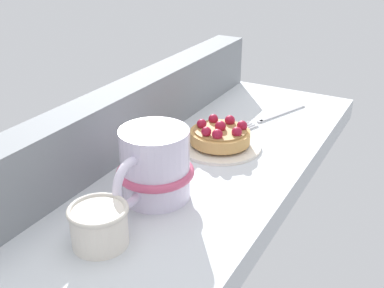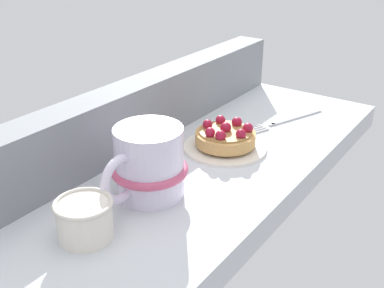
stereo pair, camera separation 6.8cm
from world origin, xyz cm
name	(u,v)px [view 2 (the right image)]	position (x,y,z in cm)	size (l,w,h in cm)	color
ground_plane	(198,174)	(0.00, 0.00, -2.01)	(78.72, 30.40, 4.02)	silver
window_rail_back	(135,114)	(0.00, 12.35, 5.04)	(77.14, 5.71, 10.08)	gray
dessert_plate	(225,146)	(6.34, -0.93, 0.45)	(13.32, 13.32, 0.97)	silver
raspberry_tart	(226,136)	(6.35, -0.94, 2.28)	(9.60, 9.60, 3.57)	tan
coffee_mug	(150,164)	(-11.44, -0.30, 4.65)	(13.75, 10.17, 9.58)	silver
dessert_fork	(286,120)	(22.20, -4.07, 0.30)	(17.05, 7.86, 0.60)	#B7B7BC
sugar_bowl	(82,217)	(-22.79, 0.49, 2.54)	(6.88, 6.88, 4.79)	silver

